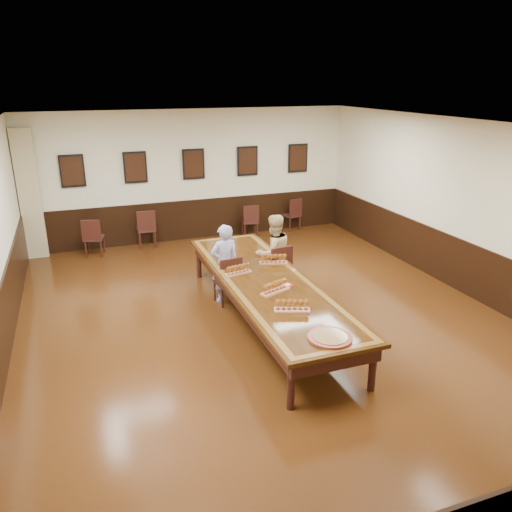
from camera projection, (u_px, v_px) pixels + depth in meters
name	position (u px, v px, depth m)	size (l,w,h in m)	color
floor	(266.00, 321.00, 8.45)	(8.00, 10.00, 0.02)	black
ceiling	(268.00, 126.00, 7.37)	(8.00, 10.00, 0.02)	white
wall_back	(193.00, 176.00, 12.34)	(8.00, 0.02, 3.20)	beige
wall_right	(469.00, 209.00, 9.21)	(0.02, 10.00, 3.20)	beige
chair_man	(227.00, 279.00, 8.99)	(0.43, 0.47, 0.91)	#321816
chair_woman	(276.00, 268.00, 9.44)	(0.45, 0.49, 0.96)	#321816
spare_chair_a	(94.00, 237.00, 11.43)	(0.42, 0.46, 0.90)	#321816
spare_chair_b	(146.00, 228.00, 12.05)	(0.44, 0.48, 0.93)	#321816
spare_chair_c	(250.00, 220.00, 12.86)	(0.40, 0.43, 0.85)	#321816
spare_chair_d	(291.00, 214.00, 13.41)	(0.41, 0.45, 0.87)	#321816
person_man	(225.00, 263.00, 8.98)	(0.53, 0.35, 1.46)	#505DC9
person_woman	(274.00, 253.00, 9.43)	(0.75, 0.58, 1.50)	#DDC38A
pink_phone	(294.00, 270.00, 8.60)	(0.06, 0.13, 0.01)	#D34674
curtain	(29.00, 195.00, 11.00)	(0.45, 0.18, 2.90)	tan
wainscoting	(266.00, 294.00, 8.28)	(8.00, 10.00, 1.00)	black
conference_table	(266.00, 288.00, 8.24)	(1.40, 5.00, 0.76)	black
posters	(193.00, 164.00, 12.17)	(6.14, 0.04, 0.74)	black
flight_a	(238.00, 270.00, 8.40)	(0.49, 0.24, 0.17)	#B1694A
flight_b	(273.00, 259.00, 8.87)	(0.52, 0.29, 0.19)	#B1694A
flight_c	(275.00, 287.00, 7.68)	(0.53, 0.33, 0.19)	#B1694A
flight_d	(292.00, 306.00, 7.06)	(0.53, 0.33, 0.19)	#B1694A
red_plate_grp	(287.00, 285.00, 7.95)	(0.20, 0.20, 0.03)	red
carved_platter	(330.00, 338.00, 6.32)	(0.59, 0.59, 0.05)	#5B1812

